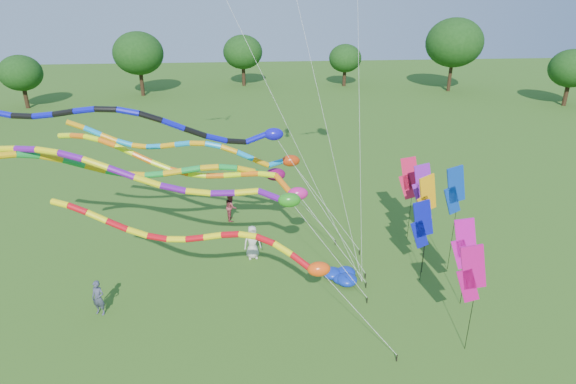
{
  "coord_description": "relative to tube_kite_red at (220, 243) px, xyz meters",
  "views": [
    {
      "loc": [
        -2.74,
        -14.9,
        13.14
      ],
      "look_at": [
        -0.98,
        4.59,
        4.8
      ],
      "focal_mm": 30.0,
      "sensor_mm": 36.0,
      "label": 1
    }
  ],
  "objects": [
    {
      "name": "tree_ring",
      "position": [
        4.67,
        2.26,
        1.28
      ],
      "size": [
        122.22,
        116.94,
        9.68
      ],
      "color": "#382314",
      "rests_on": "ground"
    },
    {
      "name": "ground",
      "position": [
        3.84,
        -1.1,
        -4.3
      ],
      "size": [
        160.0,
        160.0,
        0.0
      ],
      "primitive_type": "plane",
      "color": "#275A17",
      "rests_on": "ground"
    },
    {
      "name": "banner_pole_red",
      "position": [
        9.78,
        7.43,
        -0.65
      ],
      "size": [
        1.16,
        0.3,
        4.92
      ],
      "rotation": [
        0.0,
        0.0,
        -0.19
      ],
      "color": "black",
      "rests_on": "ground"
    },
    {
      "name": "person_c",
      "position": [
        0.04,
        10.71,
        -3.44
      ],
      "size": [
        0.71,
        0.88,
        1.73
      ],
      "primitive_type": "imported",
      "rotation": [
        0.0,
        0.0,
        1.63
      ],
      "color": "#94353B",
      "rests_on": "ground"
    },
    {
      "name": "banner_pole_blue_b",
      "position": [
        10.78,
        4.01,
        0.04
      ],
      "size": [
        1.16,
        0.23,
        5.62
      ],
      "rotation": [
        0.0,
        0.0,
        0.13
      ],
      "color": "black",
      "rests_on": "ground"
    },
    {
      "name": "tube_kite_purple",
      "position": [
        -2.71,
        3.25,
        1.47
      ],
      "size": [
        17.4,
        3.7,
        7.76
      ],
      "rotation": [
        0.0,
        0.0,
        -0.19
      ],
      "color": "black",
      "rests_on": "ground"
    },
    {
      "name": "tube_kite_red",
      "position": [
        0.0,
        0.0,
        0.0
      ],
      "size": [
        12.67,
        3.5,
        6.28
      ],
      "rotation": [
        0.0,
        0.0,
        -0.3
      ],
      "color": "black",
      "rests_on": "ground"
    },
    {
      "name": "person_b",
      "position": [
        -5.5,
        1.92,
        -3.49
      ],
      "size": [
        0.7,
        0.58,
        1.64
      ],
      "primitive_type": "imported",
      "rotation": [
        0.0,
        0.0,
        -0.36
      ],
      "color": "#3D4055",
      "rests_on": "ground"
    },
    {
      "name": "tube_kite_green",
      "position": [
        -1.81,
        5.41,
        0.99
      ],
      "size": [
        14.86,
        3.37,
        7.5
      ],
      "rotation": [
        0.0,
        0.0,
        0.22
      ],
      "color": "black",
      "rests_on": "ground"
    },
    {
      "name": "banner_pole_violet",
      "position": [
        10.08,
        6.23,
        -0.61
      ],
      "size": [
        1.16,
        0.1,
        4.96
      ],
      "rotation": [
        0.0,
        0.0,
        -0.02
      ],
      "color": "black",
      "rests_on": "ground"
    },
    {
      "name": "banner_pole_magenta_b",
      "position": [
        10.23,
        1.26,
        -1.26
      ],
      "size": [
        1.15,
        0.34,
        4.31
      ],
      "rotation": [
        0.0,
        0.0,
        -0.23
      ],
      "color": "black",
      "rests_on": "ground"
    },
    {
      "name": "tube_kite_blue",
      "position": [
        -2.19,
        2.89,
        3.83
      ],
      "size": [
        15.86,
        1.32,
        9.71
      ],
      "rotation": [
        0.0,
        0.0,
        0.07
      ],
      "color": "black",
      "rests_on": "ground"
    },
    {
      "name": "banner_pole_magenta_a",
      "position": [
        9.17,
        -1.62,
        -0.86
      ],
      "size": [
        1.16,
        0.25,
        4.71
      ],
      "rotation": [
        0.0,
        0.0,
        -0.15
      ],
      "color": "black",
      "rests_on": "ground"
    },
    {
      "name": "banner_pole_blue_a",
      "position": [
        9.06,
        3.21,
        -1.26
      ],
      "size": [
        1.16,
        0.16,
        4.31
      ],
      "rotation": [
        0.0,
        0.0,
        0.07
      ],
      "color": "black",
      "rests_on": "ground"
    },
    {
      "name": "blue_nylon_heap",
      "position": [
        5.67,
        3.69,
        -4.06
      ],
      "size": [
        1.65,
        1.74,
        0.58
      ],
      "color": "#0D2AAD",
      "rests_on": "ground"
    },
    {
      "name": "person_a",
      "position": [
        1.24,
        6.08,
        -3.39
      ],
      "size": [
        0.96,
        0.69,
        1.83
      ],
      "primitive_type": "imported",
      "rotation": [
        0.0,
        0.0,
        0.13
      ],
      "color": "beige",
      "rests_on": "ground"
    },
    {
      "name": "tube_kite_orange",
      "position": [
        -0.89,
        5.52,
        0.91
      ],
      "size": [
        14.47,
        5.21,
        7.23
      ],
      "rotation": [
        0.0,
        0.0,
        -0.36
      ],
      "color": "black",
      "rests_on": "ground"
    },
    {
      "name": "tube_kite_cyan",
      "position": [
        -0.65,
        6.25,
        1.64
      ],
      "size": [
        14.02,
        1.74,
        7.85
      ],
      "rotation": [
        0.0,
        0.0,
        -0.06
      ],
      "color": "black",
      "rests_on": "ground"
    },
    {
      "name": "banner_pole_orange",
      "position": [
        9.39,
        3.81,
        -0.27
      ],
      "size": [
        1.13,
        0.45,
        5.31
      ],
      "rotation": [
        0.0,
        0.0,
        0.33
      ],
      "color": "black",
      "rests_on": "ground"
    }
  ]
}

